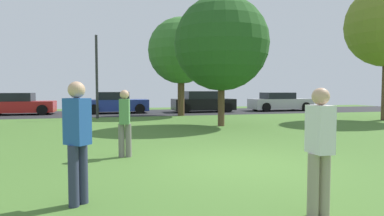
{
  "coord_description": "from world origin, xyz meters",
  "views": [
    {
      "loc": [
        -2.72,
        -6.36,
        1.58
      ],
      "look_at": [
        0.0,
        4.1,
        0.97
      ],
      "focal_mm": 30.78,
      "sensor_mm": 36.0,
      "label": 1
    }
  ],
  "objects_px": {
    "person_bystander": "(320,146)",
    "parked_car_black": "(203,102)",
    "person_walking": "(125,120)",
    "parked_car_blue": "(116,103)",
    "birch_tree_lone": "(222,44)",
    "oak_tree_right": "(181,51)",
    "person_thrower": "(77,137)",
    "street_lamp_post": "(97,77)",
    "parked_car_silver": "(280,102)",
    "parked_car_red": "(19,105)"
  },
  "relations": [
    {
      "from": "oak_tree_right",
      "to": "parked_car_black",
      "type": "xyz_separation_m",
      "value": [
        2.19,
        2.85,
        -3.2
      ]
    },
    {
      "from": "birch_tree_lone",
      "to": "parked_car_silver",
      "type": "bearing_deg",
      "value": 48.19
    },
    {
      "from": "parked_car_red",
      "to": "street_lamp_post",
      "type": "relative_size",
      "value": 0.91
    },
    {
      "from": "person_thrower",
      "to": "parked_car_red",
      "type": "distance_m",
      "value": 18.63
    },
    {
      "from": "person_bystander",
      "to": "parked_car_silver",
      "type": "relative_size",
      "value": 0.35
    },
    {
      "from": "person_walking",
      "to": "parked_car_blue",
      "type": "height_order",
      "value": "person_walking"
    },
    {
      "from": "person_thrower",
      "to": "person_bystander",
      "type": "distance_m",
      "value": 3.15
    },
    {
      "from": "person_bystander",
      "to": "person_walking",
      "type": "height_order",
      "value": "person_bystander"
    },
    {
      "from": "street_lamp_post",
      "to": "person_walking",
      "type": "bearing_deg",
      "value": -85.22
    },
    {
      "from": "person_thrower",
      "to": "person_walking",
      "type": "distance_m",
      "value": 3.21
    },
    {
      "from": "person_bystander",
      "to": "parked_car_black",
      "type": "bearing_deg",
      "value": -11.5
    },
    {
      "from": "parked_car_silver",
      "to": "birch_tree_lone",
      "type": "bearing_deg",
      "value": -131.81
    },
    {
      "from": "birch_tree_lone",
      "to": "oak_tree_right",
      "type": "xyz_separation_m",
      "value": [
        -0.46,
        5.86,
        0.33
      ]
    },
    {
      "from": "person_walking",
      "to": "street_lamp_post",
      "type": "height_order",
      "value": "street_lamp_post"
    },
    {
      "from": "parked_car_red",
      "to": "parked_car_silver",
      "type": "distance_m",
      "value": 17.77
    },
    {
      "from": "parked_car_blue",
      "to": "street_lamp_post",
      "type": "relative_size",
      "value": 0.92
    },
    {
      "from": "oak_tree_right",
      "to": "person_thrower",
      "type": "height_order",
      "value": "oak_tree_right"
    },
    {
      "from": "birch_tree_lone",
      "to": "parked_car_red",
      "type": "relative_size",
      "value": 1.36
    },
    {
      "from": "birch_tree_lone",
      "to": "person_thrower",
      "type": "bearing_deg",
      "value": -120.63
    },
    {
      "from": "birch_tree_lone",
      "to": "person_thrower",
      "type": "height_order",
      "value": "birch_tree_lone"
    },
    {
      "from": "person_walking",
      "to": "parked_car_black",
      "type": "xyz_separation_m",
      "value": [
        6.11,
        14.36,
        -0.19
      ]
    },
    {
      "from": "parked_car_silver",
      "to": "parked_car_blue",
      "type": "bearing_deg",
      "value": 177.53
    },
    {
      "from": "parked_car_silver",
      "to": "person_bystander",
      "type": "bearing_deg",
      "value": -118.19
    },
    {
      "from": "birch_tree_lone",
      "to": "parked_car_blue",
      "type": "height_order",
      "value": "birch_tree_lone"
    },
    {
      "from": "parked_car_silver",
      "to": "street_lamp_post",
      "type": "bearing_deg",
      "value": -165.26
    },
    {
      "from": "birch_tree_lone",
      "to": "person_walking",
      "type": "xyz_separation_m",
      "value": [
        -4.39,
        -5.65,
        -2.68
      ]
    },
    {
      "from": "person_bystander",
      "to": "person_walking",
      "type": "bearing_deg",
      "value": 27.13
    },
    {
      "from": "birch_tree_lone",
      "to": "parked_car_blue",
      "type": "bearing_deg",
      "value": 114.85
    },
    {
      "from": "parked_car_blue",
      "to": "street_lamp_post",
      "type": "distance_m",
      "value": 4.37
    },
    {
      "from": "parked_car_silver",
      "to": "street_lamp_post",
      "type": "height_order",
      "value": "street_lamp_post"
    },
    {
      "from": "birch_tree_lone",
      "to": "person_bystander",
      "type": "distance_m",
      "value": 10.52
    },
    {
      "from": "birch_tree_lone",
      "to": "parked_car_black",
      "type": "xyz_separation_m",
      "value": [
        1.72,
        8.71,
        -2.87
      ]
    },
    {
      "from": "birch_tree_lone",
      "to": "parked_car_black",
      "type": "relative_size",
      "value": 1.3
    },
    {
      "from": "person_walking",
      "to": "parked_car_silver",
      "type": "bearing_deg",
      "value": -31.27
    },
    {
      "from": "birch_tree_lone",
      "to": "parked_car_black",
      "type": "height_order",
      "value": "birch_tree_lone"
    },
    {
      "from": "person_walking",
      "to": "parked_car_blue",
      "type": "bearing_deg",
      "value": 8.25
    },
    {
      "from": "person_thrower",
      "to": "street_lamp_post",
      "type": "distance_m",
      "value": 13.96
    },
    {
      "from": "person_walking",
      "to": "parked_car_silver",
      "type": "height_order",
      "value": "person_walking"
    },
    {
      "from": "birch_tree_lone",
      "to": "person_walking",
      "type": "relative_size",
      "value": 3.55
    },
    {
      "from": "birch_tree_lone",
      "to": "parked_car_black",
      "type": "bearing_deg",
      "value": 78.82
    },
    {
      "from": "person_thrower",
      "to": "parked_car_black",
      "type": "relative_size",
      "value": 0.39
    },
    {
      "from": "oak_tree_right",
      "to": "parked_car_black",
      "type": "bearing_deg",
      "value": 52.51
    },
    {
      "from": "parked_car_black",
      "to": "street_lamp_post",
      "type": "distance_m",
      "value": 8.03
    },
    {
      "from": "parked_car_red",
      "to": "parked_car_black",
      "type": "height_order",
      "value": "parked_car_black"
    },
    {
      "from": "oak_tree_right",
      "to": "person_bystander",
      "type": "distance_m",
      "value": 16.16
    },
    {
      "from": "oak_tree_right",
      "to": "parked_car_silver",
      "type": "relative_size",
      "value": 1.29
    },
    {
      "from": "birch_tree_lone",
      "to": "oak_tree_right",
      "type": "distance_m",
      "value": 5.89
    },
    {
      "from": "birch_tree_lone",
      "to": "street_lamp_post",
      "type": "relative_size",
      "value": 1.24
    },
    {
      "from": "person_thrower",
      "to": "parked_car_black",
      "type": "distance_m",
      "value": 18.78
    },
    {
      "from": "person_bystander",
      "to": "parked_car_red",
      "type": "relative_size",
      "value": 0.39
    }
  ]
}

